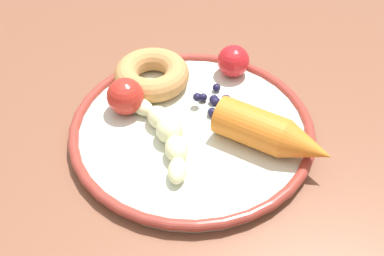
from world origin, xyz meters
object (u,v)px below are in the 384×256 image
Objects in this scene: dining_table at (166,182)px; carrot_orange at (273,135)px; banana at (165,133)px; donut at (152,74)px; blueberry_pile at (216,101)px; tomato_near at (233,61)px; plate at (192,130)px; tomato_mid at (125,96)px.

carrot_orange is (0.03, -0.12, 0.13)m from dining_table.
donut is at bearing 43.41° from banana.
carrot_orange is (0.05, -0.10, 0.01)m from banana.
tomato_near is (0.07, 0.01, 0.01)m from blueberry_pile.
dining_table is 0.11m from plate.
carrot_orange is 3.22× the size of tomato_near.
dining_table is 8.69× the size of banana.
carrot_orange reaches higher than plate.
tomato_mid reaches higher than tomato_near.
tomato_mid is (-0.02, 0.08, 0.02)m from plate.
tomato_near is 0.93× the size of tomato_mid.
blueberry_pile is (0.03, 0.09, -0.01)m from carrot_orange.
tomato_mid reaches higher than banana.
plate is at bearing -175.53° from tomato_near.
carrot_orange is (0.02, -0.09, 0.02)m from plate.
blueberry_pile is 1.29× the size of tomato_near.
carrot_orange is at bearing -108.22° from blueberry_pile.
tomato_mid is (-0.03, 0.17, 0.00)m from carrot_orange.
carrot_orange is at bearing -77.32° from dining_table.
tomato_near is at bearing 46.67° from carrot_orange.
tomato_near reaches higher than blueberry_pile.
dining_table is 3.82× the size of plate.
tomato_mid reaches higher than dining_table.
carrot_orange reaches higher than tomato_near.
blueberry_pile is at bearing -5.29° from plate.
donut is at bearing 133.19° from tomato_near.
tomato_mid is at bearing 75.26° from banana.
dining_table is 26.39× the size of tomato_near.
tomato_near is at bearing -11.52° from dining_table.
plate is at bearing -79.43° from tomato_mid.
tomato_near is at bearing -2.10° from banana.
plate is 2.15× the size of carrot_orange.
banana reaches higher than blueberry_pile.
banana is at bearing 116.13° from carrot_orange.
carrot_orange reaches higher than banana.
dining_table is 8.19× the size of carrot_orange.
blueberry_pile is (0.01, -0.09, -0.01)m from donut.
donut is 0.06m from tomato_mid.
dining_table is at bearing 105.62° from plate.
tomato_mid is (-0.13, 0.07, 0.00)m from tomato_near.
banana is 2.35× the size of blueberry_pile.
carrot_orange reaches higher than dining_table.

